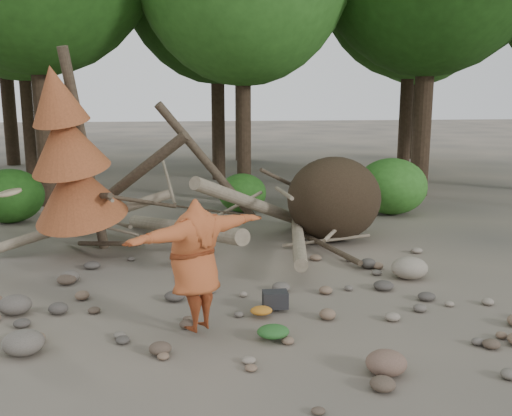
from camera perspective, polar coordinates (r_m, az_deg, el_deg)
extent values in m
plane|color=#514C44|center=(9.14, -1.48, -10.59)|extent=(120.00, 120.00, 0.00)
ellipsoid|color=#332619|center=(13.40, 7.80, 0.90)|extent=(2.20, 1.87, 1.98)
cylinder|color=gray|center=(12.47, -7.75, -1.97)|extent=(2.61, 5.11, 1.08)
cylinder|color=gray|center=(12.98, 0.20, 0.25)|extent=(3.18, 3.71, 1.90)
cylinder|color=brown|center=(13.26, -13.01, 2.39)|extent=(3.08, 1.91, 2.49)
cylinder|color=gray|center=(12.56, 4.23, -2.74)|extent=(1.13, 4.98, 0.43)
cylinder|color=brown|center=(13.34, -4.84, 4.44)|extent=(2.39, 1.03, 2.89)
cylinder|color=gray|center=(12.91, -16.66, -1.21)|extent=(3.71, 0.86, 1.20)
cylinder|color=#4C3F30|center=(12.45, -14.66, -3.46)|extent=(1.52, 1.70, 0.49)
cylinder|color=gray|center=(13.14, -2.51, -0.07)|extent=(1.57, 0.85, 0.69)
cylinder|color=#4C3F30|center=(13.77, 3.96, 2.15)|extent=(1.92, 1.25, 1.10)
cylinder|color=gray|center=(12.78, -8.74, 2.67)|extent=(0.37, 1.42, 0.85)
cylinder|color=#4C3F30|center=(12.46, 7.20, -3.88)|extent=(0.79, 2.54, 0.12)
cylinder|color=gray|center=(11.91, -6.80, -3.09)|extent=(1.78, 1.11, 0.29)
cylinder|color=#4C3F30|center=(12.47, -16.76, 5.34)|extent=(0.67, 1.13, 4.35)
cone|color=brown|center=(12.28, -17.52, 1.90)|extent=(2.06, 2.13, 1.86)
cone|color=brown|center=(11.98, -18.48, 6.44)|extent=(1.71, 1.78, 1.65)
cone|color=brown|center=(11.78, -19.40, 10.70)|extent=(1.23, 1.30, 1.41)
cylinder|color=#38281C|center=(18.44, -20.85, 14.05)|extent=(0.56, 0.56, 8.96)
cylinder|color=#38281C|center=(17.72, -1.24, 11.97)|extent=(0.44, 0.44, 7.14)
cylinder|color=#38281C|center=(19.87, 16.65, 14.79)|extent=(0.60, 0.60, 9.45)
cylinder|color=#38281C|center=(22.65, -22.09, 11.59)|extent=(0.42, 0.42, 7.56)
cylinder|color=#38281C|center=(22.68, -3.87, 13.63)|extent=(0.52, 0.52, 8.54)
cylinder|color=#38281C|center=(23.92, 14.91, 12.66)|extent=(0.50, 0.50, 8.12)
cylinder|color=#38281C|center=(29.61, -23.80, 13.30)|extent=(0.62, 0.62, 9.66)
cylinder|color=#38281C|center=(29.08, -1.57, 13.40)|extent=(0.54, 0.54, 8.75)
cylinder|color=#38281C|center=(30.79, 15.84, 12.03)|extent=(0.46, 0.46, 7.84)
ellipsoid|color=#1F4F15|center=(16.54, -23.44, 1.12)|extent=(1.80, 1.80, 1.44)
ellipsoid|color=#2A641D|center=(16.56, -1.38, 1.53)|extent=(1.40, 1.40, 1.12)
ellipsoid|color=#347725|center=(16.70, 13.40, 2.13)|extent=(2.00, 2.00, 1.60)
imported|color=#B05027|center=(8.16, -6.11, -5.66)|extent=(2.29, 1.90, 1.92)
cylinder|color=#9E8964|center=(7.89, -23.41, 1.43)|extent=(0.34, 0.34, 0.11)
cube|color=black|center=(9.24, 1.94, -9.47)|extent=(0.40, 0.27, 0.27)
ellipsoid|color=#275C25|center=(8.22, 1.73, -12.57)|extent=(0.46, 0.38, 0.17)
ellipsoid|color=#B56E1F|center=(9.01, 0.53, -10.51)|extent=(0.35, 0.28, 0.13)
ellipsoid|color=#635B52|center=(8.40, -22.24, -12.35)|extent=(0.55, 0.50, 0.33)
ellipsoid|color=brown|center=(7.48, 12.90, -14.86)|extent=(0.52, 0.46, 0.31)
ellipsoid|color=gray|center=(11.11, 15.11, -5.81)|extent=(0.68, 0.62, 0.41)
ellipsoid|color=#58514A|center=(9.85, -22.96, -8.91)|extent=(0.52, 0.47, 0.31)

